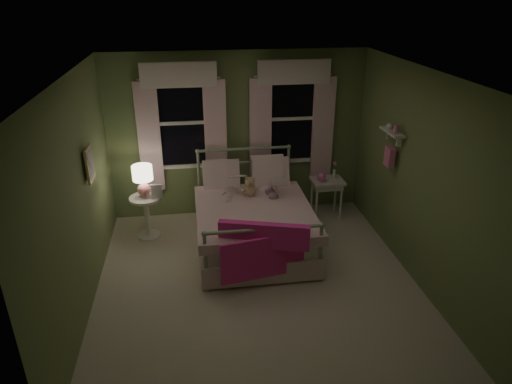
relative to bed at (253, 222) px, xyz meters
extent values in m
plane|color=silver|center=(-0.07, -0.93, -0.38)|extent=(4.20, 4.20, 0.00)
plane|color=white|center=(-0.07, -0.93, 2.22)|extent=(4.20, 4.20, 0.00)
plane|color=olive|center=(-0.07, 1.17, 0.92)|extent=(4.00, 0.00, 4.00)
plane|color=olive|center=(-0.07, -3.03, 0.92)|extent=(4.00, 0.00, 4.00)
plane|color=olive|center=(-2.07, -0.93, 0.92)|extent=(0.00, 4.20, 4.20)
plane|color=olive|center=(1.93, -0.93, 0.92)|extent=(0.00, 4.20, 4.20)
cube|color=white|center=(-0.01, -0.02, 0.04)|extent=(1.44, 1.94, 0.26)
cube|color=white|center=(-0.01, -0.02, -0.20)|extent=(1.54, 2.02, 0.30)
cube|color=white|center=(-0.01, -0.17, 0.22)|extent=(1.58, 1.75, 0.14)
cylinder|color=#9EB793|center=(-0.70, -0.02, -0.08)|extent=(0.04, 1.90, 0.04)
cylinder|color=#9EB793|center=(0.68, -0.02, -0.08)|extent=(0.04, 1.90, 0.04)
cylinder|color=#9EB793|center=(-0.72, 0.95, 0.20)|extent=(0.04, 0.04, 1.15)
cylinder|color=#9EB793|center=(0.70, 0.95, 0.20)|extent=(0.04, 0.04, 1.15)
sphere|color=#9EB793|center=(-0.72, 0.95, 0.77)|extent=(0.07, 0.07, 0.07)
sphere|color=#9EB793|center=(0.70, 0.95, 0.77)|extent=(0.07, 0.07, 0.07)
cylinder|color=#9EB793|center=(-0.01, 0.95, 0.77)|extent=(1.42, 0.04, 0.04)
cylinder|color=#9EB793|center=(-0.01, 0.95, 0.55)|extent=(1.38, 0.03, 0.03)
cylinder|color=#9EB793|center=(-0.72, -0.99, 0.02)|extent=(0.04, 0.04, 0.80)
cylinder|color=#9EB793|center=(0.70, -0.99, 0.02)|extent=(0.04, 0.04, 0.80)
sphere|color=#9EB793|center=(-0.72, -0.99, 0.42)|extent=(0.07, 0.07, 0.07)
sphere|color=#9EB793|center=(0.70, -0.99, 0.42)|extent=(0.07, 0.07, 0.07)
cylinder|color=#9EB793|center=(-0.01, -0.99, 0.42)|extent=(1.42, 0.04, 0.04)
cube|color=white|center=(-0.39, 0.68, 0.42)|extent=(0.55, 0.32, 0.57)
cube|color=white|center=(0.37, 0.68, 0.42)|extent=(0.55, 0.32, 0.57)
cube|color=white|center=(0.32, 0.68, 0.50)|extent=(0.48, 0.30, 0.51)
cube|color=#EA2D99|center=(-0.01, -0.99, 0.34)|extent=(1.08, 0.41, 0.32)
cube|color=#EA2D91|center=(-0.01, -1.06, 0.07)|extent=(1.09, 0.23, 0.55)
imported|color=#F7D1DD|center=(-0.29, 0.43, 0.54)|extent=(0.28, 0.22, 0.70)
imported|color=#F7D1DD|center=(0.27, 0.43, 0.55)|extent=(0.37, 0.30, 0.70)
imported|color=beige|center=(-0.29, 0.18, 0.59)|extent=(0.22, 0.15, 0.26)
imported|color=beige|center=(0.27, 0.18, 0.54)|extent=(0.21, 0.14, 0.26)
sphere|color=tan|center=(-0.01, 0.28, 0.37)|extent=(0.19, 0.19, 0.19)
sphere|color=tan|center=(-0.01, 0.26, 0.51)|extent=(0.14, 0.14, 0.14)
sphere|color=tan|center=(-0.05, 0.26, 0.57)|extent=(0.05, 0.05, 0.05)
sphere|color=tan|center=(0.04, 0.26, 0.57)|extent=(0.05, 0.05, 0.05)
sphere|color=tan|center=(-0.09, 0.25, 0.39)|extent=(0.07, 0.07, 0.07)
sphere|color=tan|center=(0.07, 0.25, 0.39)|extent=(0.07, 0.07, 0.07)
sphere|color=#8C6B51|center=(-0.01, 0.21, 0.51)|extent=(0.05, 0.05, 0.05)
cylinder|color=white|center=(-1.52, 0.48, 0.25)|extent=(0.46, 0.46, 0.04)
cylinder|color=white|center=(-1.52, 0.48, -0.06)|extent=(0.08, 0.08, 0.60)
cylinder|color=white|center=(-1.52, 0.48, -0.36)|extent=(0.34, 0.34, 0.03)
sphere|color=#E08486|center=(-1.52, 0.48, 0.39)|extent=(0.19, 0.19, 0.19)
cylinder|color=pink|center=(-1.52, 0.48, 0.51)|extent=(0.03, 0.03, 0.12)
cylinder|color=#FFEAC6|center=(-1.52, 0.48, 0.65)|extent=(0.29, 0.29, 0.21)
imported|color=beige|center=(-1.42, 0.40, 0.28)|extent=(0.19, 0.24, 0.02)
cube|color=white|center=(1.29, 0.73, 0.25)|extent=(0.50, 0.40, 0.04)
cube|color=white|center=(1.29, 0.73, 0.18)|extent=(0.44, 0.34, 0.08)
cylinder|color=white|center=(1.09, 0.58, -0.07)|extent=(0.04, 0.04, 0.60)
cylinder|color=white|center=(1.49, 0.58, -0.07)|extent=(0.04, 0.04, 0.60)
cylinder|color=white|center=(1.09, 0.88, -0.07)|extent=(0.04, 0.04, 0.60)
cylinder|color=white|center=(1.49, 0.88, -0.07)|extent=(0.04, 0.04, 0.60)
sphere|color=pink|center=(1.19, 0.73, 0.33)|extent=(0.14, 0.14, 0.14)
cube|color=pink|center=(1.19, 0.64, 0.31)|extent=(0.11, 0.06, 0.04)
cylinder|color=white|center=(1.41, 0.78, 0.34)|extent=(0.05, 0.05, 0.14)
cylinder|color=#4C7F3F|center=(1.41, 0.78, 0.45)|extent=(0.01, 0.01, 0.12)
sphere|color=pink|center=(1.41, 0.78, 0.52)|extent=(0.06, 0.06, 0.06)
cube|color=black|center=(-0.92, 1.15, 1.17)|extent=(0.76, 0.02, 1.35)
cube|color=white|center=(-0.92, 1.13, 1.87)|extent=(0.84, 0.05, 0.06)
cube|color=white|center=(-0.92, 1.13, 0.47)|extent=(0.84, 0.05, 0.06)
cube|color=white|center=(-1.32, 1.13, 1.17)|extent=(0.06, 0.05, 1.40)
cube|color=white|center=(-0.52, 1.13, 1.17)|extent=(0.06, 0.05, 1.40)
cube|color=white|center=(-0.92, 1.13, 1.17)|extent=(0.76, 0.04, 0.05)
cube|color=white|center=(-1.42, 1.09, 0.97)|extent=(0.34, 0.06, 1.70)
cube|color=white|center=(-0.42, 1.09, 0.97)|extent=(0.34, 0.06, 1.70)
cube|color=white|center=(-0.92, 1.07, 1.90)|extent=(1.10, 0.08, 0.36)
cylinder|color=white|center=(-0.92, 1.11, 1.84)|extent=(1.20, 0.03, 0.03)
cube|color=black|center=(0.78, 1.15, 1.17)|extent=(0.76, 0.02, 1.35)
cube|color=white|center=(0.78, 1.13, 1.87)|extent=(0.84, 0.05, 0.06)
cube|color=white|center=(0.78, 1.13, 0.47)|extent=(0.84, 0.05, 0.06)
cube|color=white|center=(0.38, 1.13, 1.17)|extent=(0.06, 0.05, 1.40)
cube|color=white|center=(1.18, 1.13, 1.17)|extent=(0.06, 0.05, 1.40)
cube|color=white|center=(0.78, 1.13, 1.17)|extent=(0.76, 0.04, 0.05)
cube|color=white|center=(0.28, 1.09, 0.97)|extent=(0.34, 0.06, 1.70)
cube|color=white|center=(1.28, 1.09, 0.97)|extent=(0.34, 0.06, 1.70)
cube|color=white|center=(0.78, 1.07, 1.90)|extent=(1.10, 0.08, 0.36)
cylinder|color=white|center=(0.78, 1.11, 1.84)|extent=(1.20, 0.03, 0.03)
cube|color=white|center=(1.82, -0.23, 1.32)|extent=(0.15, 0.50, 0.03)
cube|color=white|center=(1.86, -0.38, 1.24)|extent=(0.06, 0.03, 0.14)
cube|color=white|center=(1.86, -0.08, 1.24)|extent=(0.06, 0.03, 0.14)
cylinder|color=pink|center=(1.82, -0.33, 1.39)|extent=(0.06, 0.06, 0.10)
sphere|color=white|center=(1.82, -0.13, 1.37)|extent=(0.08, 0.08, 0.08)
cube|color=pink|center=(1.83, -0.23, 0.97)|extent=(0.08, 0.18, 0.26)
cube|color=beige|center=(-2.02, -0.33, 1.12)|extent=(0.03, 0.32, 0.42)
cube|color=silver|center=(-2.01, -0.33, 1.12)|extent=(0.01, 0.25, 0.34)
camera|label=1|loc=(-0.79, -5.68, 3.08)|focal=32.00mm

